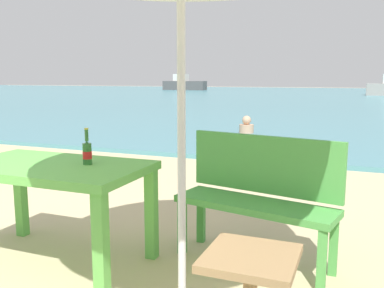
% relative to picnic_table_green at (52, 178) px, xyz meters
% --- Properties ---
extents(sea_water, '(120.00, 50.00, 0.08)m').
position_rel_picnic_table_green_xyz_m(sea_water, '(0.51, 29.16, -0.61)').
color(sea_water, teal).
rests_on(sea_water, ground_plane).
extents(picnic_table_green, '(1.40, 0.80, 0.76)m').
position_rel_picnic_table_green_xyz_m(picnic_table_green, '(0.00, 0.00, 0.00)').
color(picnic_table_green, '#60B24C').
rests_on(picnic_table_green, ground_plane).
extents(beer_bottle_amber, '(0.07, 0.07, 0.26)m').
position_rel_picnic_table_green_xyz_m(beer_bottle_amber, '(0.27, 0.08, 0.20)').
color(beer_bottle_amber, '#2D662D').
rests_on(beer_bottle_amber, picnic_table_green).
extents(bench_green_left, '(1.25, 0.60, 0.95)m').
position_rel_picnic_table_green_xyz_m(bench_green_left, '(1.41, 0.60, -0.11)').
color(bench_green_left, '#4C9E47').
rests_on(bench_green_left, ground_plane).
extents(swimmer_person, '(0.34, 0.34, 0.41)m').
position_rel_picnic_table_green_xyz_m(swimmer_person, '(-0.36, 7.24, -0.41)').
color(swimmer_person, tan).
rests_on(swimmer_person, sea_water).
extents(boat_cargo_ship, '(4.57, 1.25, 1.66)m').
position_rel_picnic_table_green_xyz_m(boat_cargo_ship, '(-15.08, 38.66, 0.03)').
color(boat_cargo_ship, '#4C4C4C').
rests_on(boat_cargo_ship, sea_water).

